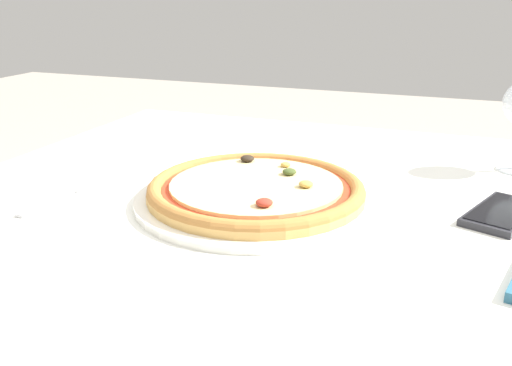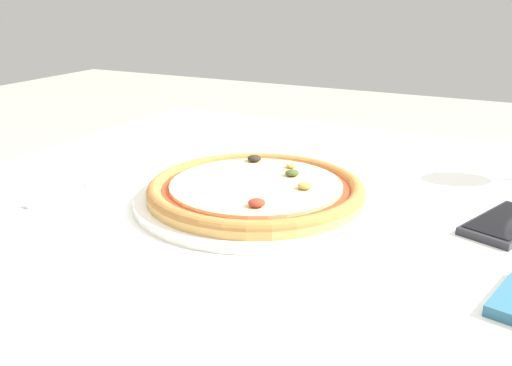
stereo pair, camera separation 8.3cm
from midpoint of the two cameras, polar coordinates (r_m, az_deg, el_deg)
name	(u,v)px [view 2 (the right image)]	position (r m, az deg, el deg)	size (l,w,h in m)	color
dining_table	(331,271)	(0.83, 10.39, -8.70)	(1.25, 1.07, 0.72)	brown
pizza_plate	(256,191)	(0.84, 2.85, -0.89)	(0.36, 0.36, 0.04)	white
fork	(71,189)	(0.93, -15.57, -0.59)	(0.03, 0.17, 0.00)	silver
cell_phone	(507,223)	(0.84, 26.49, -3.70)	(0.12, 0.16, 0.01)	#232328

